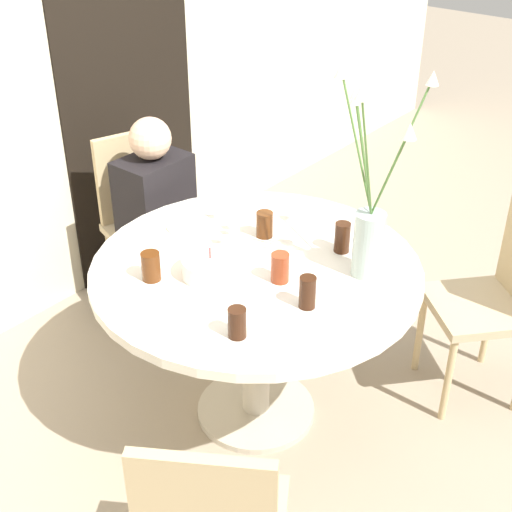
{
  "coord_description": "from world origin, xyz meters",
  "views": [
    {
      "loc": [
        -1.83,
        -1.5,
        2.25
      ],
      "look_at": [
        0.0,
        0.0,
        0.81
      ],
      "focal_mm": 50.0,
      "sensor_mm": 36.0,
      "label": 1
    }
  ],
  "objects": [
    {
      "name": "dining_table",
      "position": [
        0.0,
        0.0,
        0.64
      ],
      "size": [
        1.3,
        1.3,
        0.77
      ],
      "color": "silver",
      "rests_on": "ground_plane"
    },
    {
      "name": "drink_glass_3",
      "position": [
        -0.33,
        0.24,
        0.83
      ],
      "size": [
        0.07,
        0.07,
        0.11
      ],
      "color": "#51280F",
      "rests_on": "dining_table"
    },
    {
      "name": "doorway_panel",
      "position": [
        0.6,
        1.37,
        1.02
      ],
      "size": [
        0.9,
        0.01,
        2.05
      ],
      "color": "black",
      "rests_on": "ground_plane"
    },
    {
      "name": "drink_glass_2",
      "position": [
        -0.03,
        -0.14,
        0.83
      ],
      "size": [
        0.07,
        0.07,
        0.12
      ],
      "color": "maroon",
      "rests_on": "dining_table"
    },
    {
      "name": "side_plate",
      "position": [
        0.06,
        0.41,
        0.78
      ],
      "size": [
        0.2,
        0.2,
        0.01
      ],
      "color": "silver",
      "rests_on": "dining_table"
    },
    {
      "name": "drink_glass_0",
      "position": [
        0.3,
        -0.2,
        0.84
      ],
      "size": [
        0.06,
        0.06,
        0.13
      ],
      "color": "#33190C",
      "rests_on": "dining_table"
    },
    {
      "name": "person_boy",
      "position": [
        0.27,
        0.85,
        0.52
      ],
      "size": [
        0.34,
        0.24,
        1.1
      ],
      "color": "#383333",
      "rests_on": "ground_plane"
    },
    {
      "name": "ground_plane",
      "position": [
        0.0,
        0.0,
        0.0
      ],
      "size": [
        16.0,
        16.0,
        0.0
      ],
      "primitive_type": "plane",
      "color": "gray"
    },
    {
      "name": "flower_vase",
      "position": [
        0.21,
        -0.37,
        1.0
      ],
      "size": [
        0.39,
        0.31,
        0.79
      ],
      "color": "#9EB2AD",
      "rests_on": "dining_table"
    },
    {
      "name": "drink_glass_1",
      "position": [
        0.2,
        0.12,
        0.83
      ],
      "size": [
        0.07,
        0.07,
        0.11
      ],
      "color": "#51280F",
      "rests_on": "dining_table"
    },
    {
      "name": "wall_back",
      "position": [
        0.0,
        1.4,
        1.3
      ],
      "size": [
        8.0,
        0.05,
        2.6
      ],
      "color": "beige",
      "rests_on": "ground_plane"
    },
    {
      "name": "chair_left_flank",
      "position": [
        0.79,
        -0.7,
        0.54
      ],
      "size": [
        0.56,
        0.56,
        0.94
      ],
      "rotation": [
        0.0,
        0.0,
        3.99
      ],
      "color": "tan",
      "rests_on": "ground_plane"
    },
    {
      "name": "birthday_cake",
      "position": [
        -0.17,
        0.09,
        0.81
      ],
      "size": [
        0.22,
        0.22,
        0.12
      ],
      "color": "white",
      "rests_on": "dining_table"
    },
    {
      "name": "drink_glass_4",
      "position": [
        -0.1,
        -0.32,
        0.83
      ],
      "size": [
        0.06,
        0.06,
        0.12
      ],
      "color": "#33190C",
      "rests_on": "dining_table"
    },
    {
      "name": "drink_glass_5",
      "position": [
        -0.39,
        -0.24,
        0.83
      ],
      "size": [
        0.06,
        0.06,
        0.11
      ],
      "color": "#33190C",
      "rests_on": "dining_table"
    },
    {
      "name": "chair_far_back",
      "position": [
        0.31,
        1.0,
        0.54
      ],
      "size": [
        0.5,
        0.5,
        0.94
      ],
      "rotation": [
        0.0,
        0.0,
        -0.3
      ],
      "color": "tan",
      "rests_on": "ground_plane"
    }
  ]
}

